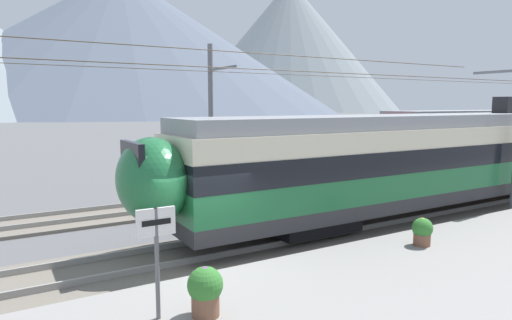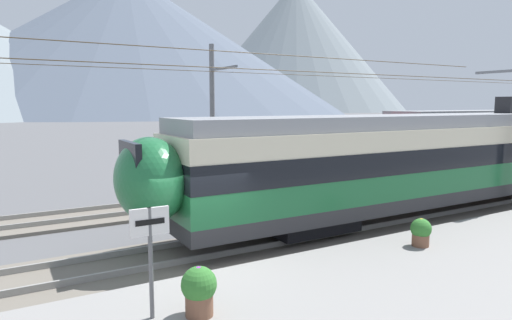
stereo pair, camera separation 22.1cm
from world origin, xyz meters
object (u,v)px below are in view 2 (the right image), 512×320
Objects in this scene: platform_sign at (150,238)px; potted_plant_by_shelter at (199,288)px; catenary_mast_far_side at (214,114)px; potted_plant_platform_edge at (421,231)px; train_near_platform at (443,156)px.

platform_sign is 1.30m from potted_plant_by_shelter.
catenary_mast_far_side is 48.47× the size of potted_plant_by_shelter.
platform_sign is 2.66× the size of potted_plant_platform_edge.
catenary_mast_far_side is 13.85m from potted_plant_by_shelter.
train_near_platform is 26.75× the size of potted_plant_by_shelter.
potted_plant_by_shelter is (-5.90, -12.19, -2.86)m from catenary_mast_far_side.
potted_plant_by_shelter reaches higher than potted_plant_platform_edge.
catenary_mast_far_side is (-6.04, 8.11, 1.55)m from train_near_platform.
potted_plant_platform_edge is 6.85m from potted_plant_by_shelter.
potted_plant_by_shelter is at bearing -161.14° from train_near_platform.
catenary_mast_far_side is 21.95× the size of platform_sign.
train_near_platform is 0.55× the size of catenary_mast_far_side.
train_near_platform is 13.26m from platform_sign.
catenary_mast_far_side is at bearing 64.18° from potted_plant_by_shelter.
potted_plant_platform_edge is at bearing 6.35° from potted_plant_by_shelter.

